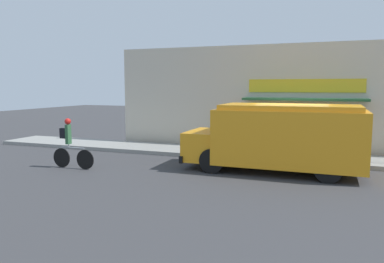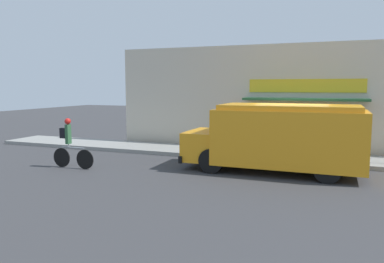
# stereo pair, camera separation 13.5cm
# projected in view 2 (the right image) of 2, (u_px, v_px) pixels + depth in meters

# --- Properties ---
(ground_plane) EXTENTS (70.00, 70.00, 0.00)m
(ground_plane) POSITION_uv_depth(u_px,v_px,m) (291.00, 165.00, 13.77)
(ground_plane) COLOR #38383A
(sidewalk) EXTENTS (28.00, 2.24, 0.16)m
(sidewalk) POSITION_uv_depth(u_px,v_px,m) (294.00, 157.00, 14.80)
(sidewalk) COLOR gray
(sidewalk) RESTS_ON ground_plane
(storefront) EXTENTS (16.89, 1.11, 4.69)m
(storefront) POSITION_uv_depth(u_px,v_px,m) (300.00, 99.00, 15.87)
(storefront) COLOR beige
(storefront) RESTS_ON ground_plane
(school_bus) EXTENTS (5.91, 2.72, 2.28)m
(school_bus) POSITION_uv_depth(u_px,v_px,m) (279.00, 137.00, 12.51)
(school_bus) COLOR orange
(school_bus) RESTS_ON ground_plane
(cyclist) EXTENTS (1.68, 0.22, 1.77)m
(cyclist) POSITION_uv_depth(u_px,v_px,m) (70.00, 144.00, 13.20)
(cyclist) COLOR black
(cyclist) RESTS_ON ground_plane
(trash_bin) EXTENTS (0.57, 0.57, 0.78)m
(trash_bin) POSITION_uv_depth(u_px,v_px,m) (314.00, 145.00, 14.91)
(trash_bin) COLOR #38383D
(trash_bin) RESTS_ON sidewalk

